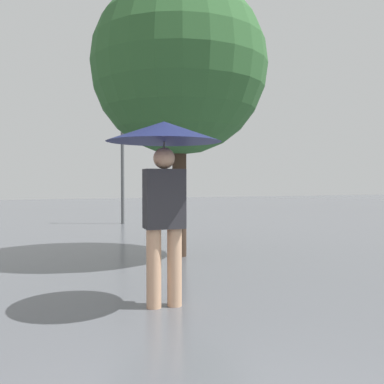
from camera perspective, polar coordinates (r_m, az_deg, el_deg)
name	(u,v)px	position (r m, az deg, el deg)	size (l,w,h in m)	color
pedestrian	(164,155)	(4.57, -3.75, 4.89)	(1.23, 1.23, 1.99)	tan
tree	(179,68)	(7.83, -1.71, 16.25)	(3.09, 3.09, 4.89)	#38281E
street_lamp	(122,149)	(13.36, -9.26, 5.64)	(0.25, 0.25, 3.72)	#515456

